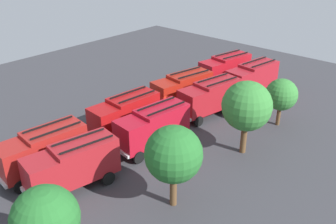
# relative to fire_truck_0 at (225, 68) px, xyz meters

# --- Properties ---
(ground_plane) EXTENTS (62.54, 62.54, 0.00)m
(ground_plane) POSITION_rel_fire_truck_0_xyz_m (13.19, 2.06, -2.15)
(ground_plane) COLOR #38383D
(fire_truck_0) EXTENTS (7.52, 3.78, 3.88)m
(fire_truck_0) POSITION_rel_fire_truck_0_xyz_m (0.00, 0.00, 0.00)
(fire_truck_0) COLOR #A9131D
(fire_truck_0) RESTS_ON ground
(fire_truck_1) EXTENTS (7.52, 3.77, 3.88)m
(fire_truck_1) POSITION_rel_fire_truck_0_xyz_m (8.83, 0.29, 0.00)
(fire_truck_1) COLOR #9F1C11
(fire_truck_1) RESTS_ON ground
(fire_truck_2) EXTENTS (7.37, 3.21, 3.88)m
(fire_truck_2) POSITION_rel_fire_truck_0_xyz_m (17.32, 0.21, 0.00)
(fire_truck_2) COLOR #A31113
(fire_truck_2) RESTS_ON ground
(fire_truck_3) EXTENTS (7.40, 3.32, 3.88)m
(fire_truck_3) POSITION_rel_fire_truck_0_xyz_m (26.22, 0.26, 0.00)
(fire_truck_3) COLOR maroon
(fire_truck_3) RESTS_ON ground
(fire_truck_4) EXTENTS (7.47, 3.57, 3.88)m
(fire_truck_4) POSITION_rel_fire_truck_0_xyz_m (0.44, 4.18, 0.00)
(fire_truck_4) COLOR maroon
(fire_truck_4) RESTS_ON ground
(fire_truck_5) EXTENTS (7.51, 3.74, 3.88)m
(fire_truck_5) POSITION_rel_fire_truck_0_xyz_m (8.59, 3.87, 0.00)
(fire_truck_5) COLOR maroon
(fire_truck_5) RESTS_ON ground
(fire_truck_6) EXTENTS (7.42, 3.39, 3.88)m
(fire_truck_6) POSITION_rel_fire_truck_0_xyz_m (17.40, 4.02, 0.00)
(fire_truck_6) COLOR #AB1121
(fire_truck_6) RESTS_ON ground
(fire_truck_7) EXTENTS (7.51, 3.73, 3.88)m
(fire_truck_7) POSITION_rel_fire_truck_0_xyz_m (25.86, 3.75, 0.00)
(fire_truck_7) COLOR maroon
(fire_truck_7) RESTS_ON ground
(firefighter_0) EXTENTS (0.34, 0.47, 1.84)m
(firefighter_0) POSITION_rel_fire_truck_0_xyz_m (14.02, -3.30, -1.11)
(firefighter_0) COLOR black
(firefighter_0) RESTS_ON ground
(firefighter_1) EXTENTS (0.48, 0.46, 1.78)m
(firefighter_1) POSITION_rel_fire_truck_0_xyz_m (2.97, -3.00, -1.15)
(firefighter_1) COLOR black
(firefighter_1) RESTS_ON ground
(tree_0) EXTENTS (3.19, 3.19, 4.95)m
(tree_0) POSITION_rel_fire_truck_0_xyz_m (5.72, 10.47, 1.17)
(tree_0) COLOR brown
(tree_0) RESTS_ON ground
(tree_1) EXTENTS (4.34, 4.34, 6.73)m
(tree_1) POSITION_rel_fire_truck_0_xyz_m (12.67, 10.62, 2.38)
(tree_1) COLOR brown
(tree_1) RESTS_ON ground
(tree_2) EXTENTS (4.07, 4.07, 6.30)m
(tree_2) POSITION_rel_fire_truck_0_xyz_m (22.25, 10.71, 2.09)
(tree_2) COLOR brown
(tree_2) RESTS_ON ground
(tree_3) EXTENTS (3.79, 3.79, 5.87)m
(tree_3) POSITION_rel_fire_truck_0_xyz_m (31.46, 9.53, 1.80)
(tree_3) COLOR brown
(tree_3) RESTS_ON ground
(traffic_cone_0) EXTENTS (0.47, 0.47, 0.67)m
(traffic_cone_0) POSITION_rel_fire_truck_0_xyz_m (21.56, -1.40, -1.82)
(traffic_cone_0) COLOR #F2600C
(traffic_cone_0) RESTS_ON ground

